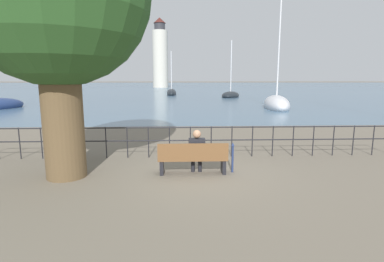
% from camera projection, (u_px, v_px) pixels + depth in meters
% --- Properties ---
extents(ground_plane, '(1000.00, 1000.00, 0.00)m').
position_uv_depth(ground_plane, '(193.00, 173.00, 8.42)').
color(ground_plane, '#706656').
extents(harbor_water, '(600.00, 300.00, 0.01)m').
position_uv_depth(harbor_water, '(180.00, 85.00, 164.65)').
color(harbor_water, slate).
rests_on(harbor_water, ground_plane).
extents(park_bench, '(1.93, 0.45, 0.90)m').
position_uv_depth(park_bench, '(193.00, 159.00, 8.28)').
color(park_bench, brown).
rests_on(park_bench, ground_plane).
extents(seated_person_left, '(0.45, 0.35, 1.24)m').
position_uv_depth(seated_person_left, '(197.00, 149.00, 8.32)').
color(seated_person_left, black).
rests_on(seated_person_left, ground_plane).
extents(promenade_railing, '(14.16, 0.04, 1.05)m').
position_uv_depth(promenade_railing, '(190.00, 137.00, 10.09)').
color(promenade_railing, black).
rests_on(promenade_railing, ground_plane).
extents(closed_umbrella, '(0.09, 0.09, 0.87)m').
position_uv_depth(closed_umbrella, '(233.00, 156.00, 8.44)').
color(closed_umbrella, navy).
rests_on(closed_umbrella, ground_plane).
extents(sailboat_1, '(3.15, 6.84, 10.32)m').
position_uv_depth(sailboat_1, '(276.00, 104.00, 27.62)').
color(sailboat_1, silver).
rests_on(sailboat_1, ground_plane).
extents(sailboat_2, '(4.22, 5.96, 8.79)m').
position_uv_depth(sailboat_2, '(231.00, 95.00, 45.61)').
color(sailboat_2, black).
rests_on(sailboat_2, ground_plane).
extents(sailboat_4, '(1.75, 7.01, 7.96)m').
position_uv_depth(sailboat_4, '(172.00, 93.00, 52.57)').
color(sailboat_4, black).
rests_on(sailboat_4, ground_plane).
extents(harbor_lighthouse, '(5.18, 5.18, 23.18)m').
position_uv_depth(harbor_lighthouse, '(160.00, 56.00, 101.84)').
color(harbor_lighthouse, beige).
rests_on(harbor_lighthouse, ground_plane).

